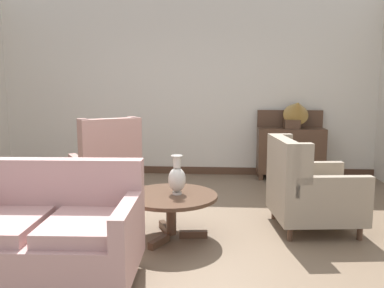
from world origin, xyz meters
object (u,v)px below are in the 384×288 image
at_px(porcelain_vase, 177,178).
at_px(armchair_far_left, 308,190).
at_px(gramophone, 296,111).
at_px(armchair_back_corner, 106,169).
at_px(settee, 48,234).
at_px(coffee_table, 171,202).
at_px(sideboard, 290,149).

relative_size(porcelain_vase, armchair_far_left, 0.40).
xyz_separation_m(porcelain_vase, gramophone, (1.61, 2.57, 0.50)).
bearing_deg(armchair_far_left, armchair_back_corner, 66.72).
relative_size(armchair_far_left, gramophone, 1.67).
relative_size(settee, armchair_back_corner, 1.23).
xyz_separation_m(armchair_back_corner, gramophone, (2.63, 1.49, 0.65)).
relative_size(porcelain_vase, settee, 0.28).
bearing_deg(porcelain_vase, armchair_far_left, 14.46).
bearing_deg(coffee_table, armchair_far_left, 14.59).
relative_size(armchair_back_corner, gramophone, 1.94).
bearing_deg(porcelain_vase, gramophone, 58.04).
bearing_deg(armchair_far_left, porcelain_vase, 98.37).
bearing_deg(settee, armchair_back_corner, 91.99).
bearing_deg(coffee_table, gramophone, 57.33).
relative_size(coffee_table, gramophone, 1.58).
height_order(armchair_back_corner, gramophone, gramophone).
distance_m(armchair_back_corner, sideboard, 3.03).
xyz_separation_m(settee, sideboard, (2.42, 3.69, 0.08)).
height_order(coffee_table, gramophone, gramophone).
height_order(porcelain_vase, armchair_back_corner, armchair_back_corner).
bearing_deg(porcelain_vase, coffee_table, -162.45).
bearing_deg(gramophone, sideboard, 118.52).
relative_size(armchair_back_corner, sideboard, 1.02).
height_order(armchair_back_corner, sideboard, armchair_back_corner).
relative_size(sideboard, gramophone, 1.90).
bearing_deg(coffee_table, settee, -129.07).
bearing_deg(coffee_table, armchair_back_corner, 131.33).
bearing_deg(armchair_far_left, coffee_table, 98.49).
relative_size(armchair_far_left, sideboard, 0.88).
height_order(coffee_table, armchair_back_corner, armchair_back_corner).
height_order(settee, gramophone, gramophone).
xyz_separation_m(settee, armchair_far_left, (2.22, 1.37, 0.02)).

